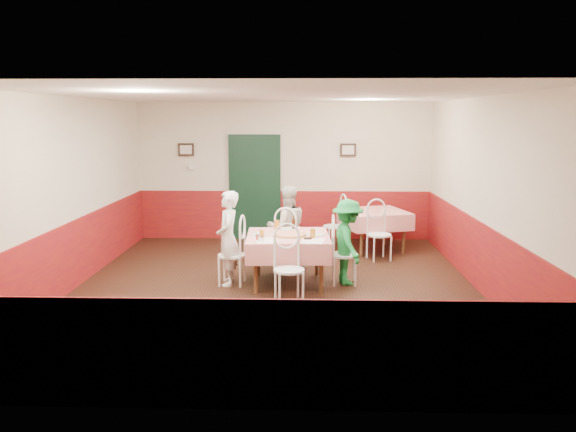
{
  "coord_description": "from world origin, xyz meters",
  "views": [
    {
      "loc": [
        0.42,
        -7.99,
        2.5
      ],
      "look_at": [
        0.18,
        0.24,
        1.05
      ],
      "focal_mm": 35.0,
      "sensor_mm": 36.0,
      "label": 1
    }
  ],
  "objects_px": {
    "chair_near": "(289,270)",
    "chair_right": "(344,255)",
    "chair_second_b": "(379,235)",
    "pizza": "(290,235)",
    "glass_b": "(313,233)",
    "chair_second_a": "(335,226)",
    "diner_right": "(348,242)",
    "chair_far": "(287,243)",
    "glass_a": "(262,234)",
    "diner_far": "(287,228)",
    "wallet": "(308,238)",
    "main_table": "(288,260)",
    "beer_bottle": "(294,223)",
    "second_table": "(374,231)",
    "diner_left": "(228,238)",
    "chair_left": "(232,255)",
    "glass_c": "(277,225)"
  },
  "relations": [
    {
      "from": "chair_second_a",
      "to": "chair_left",
      "type": "bearing_deg",
      "value": -51.68
    },
    {
      "from": "glass_a",
      "to": "wallet",
      "type": "relative_size",
      "value": 1.12
    },
    {
      "from": "beer_bottle",
      "to": "diner_right",
      "type": "xyz_separation_m",
      "value": [
        0.82,
        -0.38,
        -0.21
      ]
    },
    {
      "from": "chair_far",
      "to": "diner_right",
      "type": "bearing_deg",
      "value": 147.79
    },
    {
      "from": "beer_bottle",
      "to": "diner_far",
      "type": "relative_size",
      "value": 0.14
    },
    {
      "from": "glass_a",
      "to": "pizza",
      "type": "bearing_deg",
      "value": 27.09
    },
    {
      "from": "diner_right",
      "to": "chair_second_a",
      "type": "bearing_deg",
      "value": -10.05
    },
    {
      "from": "diner_far",
      "to": "diner_right",
      "type": "relative_size",
      "value": 1.07
    },
    {
      "from": "chair_right",
      "to": "diner_right",
      "type": "xyz_separation_m",
      "value": [
        0.05,
        0.0,
        0.2
      ]
    },
    {
      "from": "chair_second_a",
      "to": "diner_right",
      "type": "xyz_separation_m",
      "value": [
        0.08,
        -2.24,
        0.2
      ]
    },
    {
      "from": "chair_right",
      "to": "beer_bottle",
      "type": "xyz_separation_m",
      "value": [
        -0.77,
        0.39,
        0.41
      ]
    },
    {
      "from": "wallet",
      "to": "main_table",
      "type": "bearing_deg",
      "value": 134.14
    },
    {
      "from": "chair_far",
      "to": "chair_second_b",
      "type": "bearing_deg",
      "value": -148.58
    },
    {
      "from": "glass_b",
      "to": "diner_far",
      "type": "bearing_deg",
      "value": 110.22
    },
    {
      "from": "chair_left",
      "to": "second_table",
      "type": "bearing_deg",
      "value": 139.31
    },
    {
      "from": "chair_left",
      "to": "chair_second_a",
      "type": "distance_m",
      "value": 2.86
    },
    {
      "from": "chair_second_b",
      "to": "pizza",
      "type": "relative_size",
      "value": 1.94
    },
    {
      "from": "chair_far",
      "to": "chair_second_a",
      "type": "height_order",
      "value": "same"
    },
    {
      "from": "glass_b",
      "to": "diner_far",
      "type": "distance_m",
      "value": 1.19
    },
    {
      "from": "chair_second_a",
      "to": "pizza",
      "type": "relative_size",
      "value": 1.94
    },
    {
      "from": "second_table",
      "to": "beer_bottle",
      "type": "relative_size",
      "value": 5.56
    },
    {
      "from": "chair_right",
      "to": "chair_second_b",
      "type": "xyz_separation_m",
      "value": [
        0.72,
        1.49,
        0.0
      ]
    },
    {
      "from": "chair_right",
      "to": "wallet",
      "type": "xyz_separation_m",
      "value": [
        -0.56,
        -0.32,
        0.32
      ]
    },
    {
      "from": "chair_second_a",
      "to": "diner_right",
      "type": "relative_size",
      "value": 0.69
    },
    {
      "from": "chair_near",
      "to": "glass_c",
      "type": "bearing_deg",
      "value": 87.24
    },
    {
      "from": "chair_near",
      "to": "diner_right",
      "type": "relative_size",
      "value": 0.69
    },
    {
      "from": "glass_a",
      "to": "chair_far",
      "type": "bearing_deg",
      "value": 73.0
    },
    {
      "from": "chair_left",
      "to": "chair_far",
      "type": "height_order",
      "value": "same"
    },
    {
      "from": "second_table",
      "to": "diner_left",
      "type": "xyz_separation_m",
      "value": [
        -2.47,
        -2.32,
        0.34
      ]
    },
    {
      "from": "chair_second_a",
      "to": "glass_c",
      "type": "bearing_deg",
      "value": -43.91
    },
    {
      "from": "main_table",
      "to": "glass_c",
      "type": "bearing_deg",
      "value": 115.63
    },
    {
      "from": "chair_far",
      "to": "glass_a",
      "type": "height_order",
      "value": "chair_far"
    },
    {
      "from": "chair_left",
      "to": "chair_second_b",
      "type": "distance_m",
      "value": 2.89
    },
    {
      "from": "chair_second_b",
      "to": "glass_b",
      "type": "relative_size",
      "value": 6.43
    },
    {
      "from": "chair_left",
      "to": "glass_a",
      "type": "relative_size",
      "value": 7.28
    },
    {
      "from": "chair_second_a",
      "to": "chair_second_b",
      "type": "height_order",
      "value": "same"
    },
    {
      "from": "chair_near",
      "to": "glass_b",
      "type": "bearing_deg",
      "value": 49.88
    },
    {
      "from": "chair_second_a",
      "to": "glass_a",
      "type": "relative_size",
      "value": 7.28
    },
    {
      "from": "pizza",
      "to": "main_table",
      "type": "bearing_deg",
      "value": 127.23
    },
    {
      "from": "glass_a",
      "to": "beer_bottle",
      "type": "distance_m",
      "value": 0.81
    },
    {
      "from": "chair_left",
      "to": "glass_b",
      "type": "relative_size",
      "value": 6.43
    },
    {
      "from": "glass_b",
      "to": "diner_right",
      "type": "distance_m",
      "value": 0.62
    },
    {
      "from": "chair_left",
      "to": "glass_a",
      "type": "height_order",
      "value": "chair_left"
    },
    {
      "from": "glass_a",
      "to": "glass_c",
      "type": "xyz_separation_m",
      "value": [
        0.19,
        0.63,
        0.01
      ]
    },
    {
      "from": "glass_a",
      "to": "diner_left",
      "type": "relative_size",
      "value": 0.09
    },
    {
      "from": "chair_near",
      "to": "chair_right",
      "type": "bearing_deg",
      "value": 34.6
    },
    {
      "from": "second_table",
      "to": "chair_right",
      "type": "height_order",
      "value": "chair_right"
    },
    {
      "from": "glass_b",
      "to": "main_table",
      "type": "bearing_deg",
      "value": 150.29
    },
    {
      "from": "chair_near",
      "to": "pizza",
      "type": "height_order",
      "value": "chair_near"
    },
    {
      "from": "chair_near",
      "to": "glass_a",
      "type": "xyz_separation_m",
      "value": [
        -0.41,
        0.6,
        0.37
      ]
    }
  ]
}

